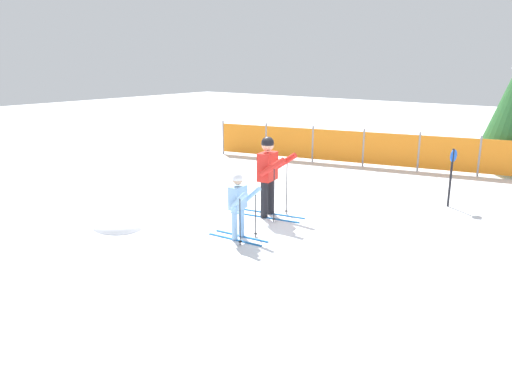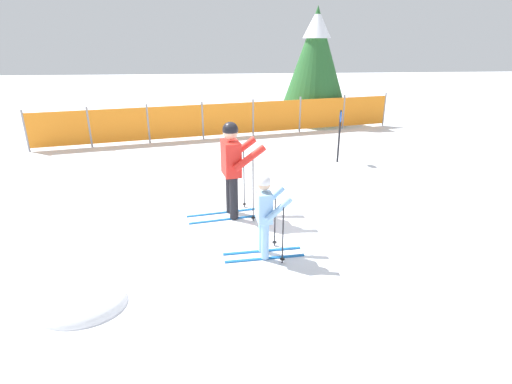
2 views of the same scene
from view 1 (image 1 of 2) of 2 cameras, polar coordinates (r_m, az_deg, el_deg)
ground_plane at (r=10.80m, az=1.37°, el=-2.41°), size 60.00×60.00×0.00m
skier_adult at (r=10.34m, az=1.46°, el=2.61°), size 1.63×0.80×1.69m
skier_child at (r=9.06m, az=-1.99°, el=-1.00°), size 1.19×0.57×1.24m
safety_fence at (r=15.62m, az=15.12°, el=4.70°), size 11.29×2.57×1.17m
trail_marker at (r=11.90m, az=21.45°, el=2.27°), size 0.07×0.28×1.32m
snow_mound at (r=10.27m, az=-15.49°, el=-3.89°), size 1.07×0.91×0.43m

